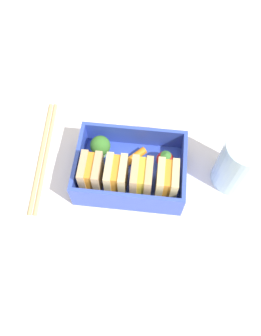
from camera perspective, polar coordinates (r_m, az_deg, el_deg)
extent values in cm
cube|color=white|center=(55.07, 0.00, -1.80)|extent=(120.00, 120.00, 2.00)
cube|color=blue|center=(53.63, 0.00, -1.05)|extent=(17.03, 12.24, 1.20)
cube|color=blue|center=(48.74, -0.75, -5.67)|extent=(17.03, 0.60, 4.29)
cube|color=blue|center=(54.18, 0.67, 5.74)|extent=(17.03, 0.60, 4.29)
cube|color=blue|center=(51.44, 9.13, -0.55)|extent=(0.60, 11.04, 4.29)
cube|color=blue|center=(52.27, -8.99, 1.20)|extent=(0.60, 11.04, 4.29)
cube|color=#D8C182|center=(49.49, 7.50, -2.34)|extent=(1.04, 4.70, 5.97)
cube|color=orange|center=(49.41, 6.30, -2.23)|extent=(1.04, 4.32, 5.49)
cube|color=#D8C182|center=(49.36, 5.10, -2.11)|extent=(1.04, 4.70, 5.97)
cube|color=tan|center=(49.32, 3.11, -1.92)|extent=(1.04, 4.70, 5.97)
cube|color=yellow|center=(49.32, 1.90, -1.81)|extent=(1.04, 4.32, 5.49)
cube|color=tan|center=(49.35, 0.70, -1.69)|extent=(1.04, 4.70, 5.97)
cube|color=#D8C289|center=(49.44, -1.29, -1.49)|extent=(1.04, 4.70, 5.97)
cube|color=orange|center=(49.52, -2.49, -1.37)|extent=(1.04, 4.32, 5.49)
cube|color=#D8C289|center=(49.63, -3.68, -1.26)|extent=(1.04, 4.70, 5.97)
cube|color=tan|center=(49.85, -5.64, -1.06)|extent=(1.04, 4.70, 5.97)
cube|color=orange|center=(50.02, -6.81, -0.94)|extent=(1.04, 4.32, 5.49)
cube|color=tan|center=(50.20, -7.98, -0.82)|extent=(1.04, 4.70, 5.97)
sphere|color=red|center=(52.87, 6.04, 1.44)|extent=(2.85, 2.85, 2.85)
cone|color=#3E8233|center=(51.38, 6.21, 2.38)|extent=(1.71, 1.71, 0.60)
cylinder|color=orange|center=(53.57, 0.12, 1.61)|extent=(4.66, 4.72, 1.25)
cylinder|color=#8CC85E|center=(54.17, -5.12, 2.78)|extent=(1.39, 1.39, 1.70)
sphere|color=#39782B|center=(52.48, -5.29, 3.89)|extent=(3.27, 3.27, 3.27)
cylinder|color=tan|center=(57.54, -14.54, 2.30)|extent=(2.11, 21.69, 0.70)
cylinder|color=tan|center=(57.79, -15.39, 2.33)|extent=(2.11, 21.69, 0.70)
cylinder|color=silver|center=(52.31, 18.44, 0.76)|extent=(6.64, 6.64, 9.85)
cube|color=silver|center=(62.18, -1.22, 11.20)|extent=(14.18, 9.80, 0.40)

